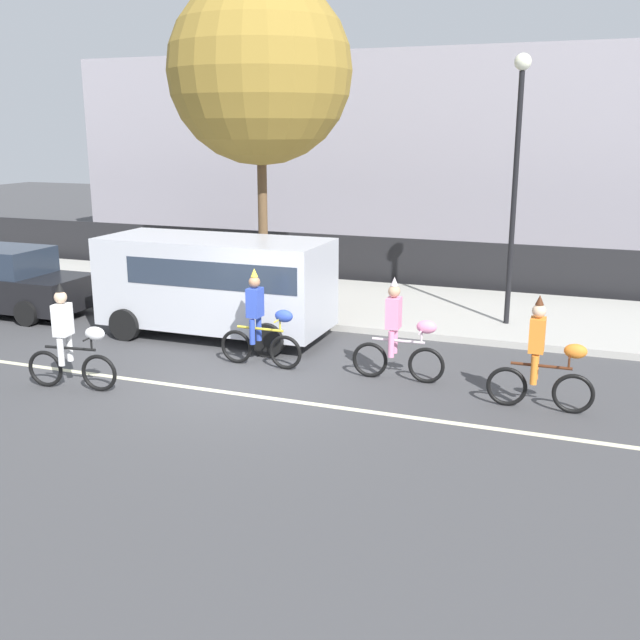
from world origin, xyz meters
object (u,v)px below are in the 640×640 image
parade_cyclist_cobalt (261,324)px  street_lamp_post (517,152)px  parade_cyclist_pink (399,336)px  parade_cyclist_orange (543,361)px  parked_van_silver (218,280)px  parade_cyclist_zebra (70,343)px  parked_car_black (7,282)px

parade_cyclist_cobalt → street_lamp_post: street_lamp_post is taller
parade_cyclist_pink → parade_cyclist_orange: same height
parked_van_silver → parade_cyclist_zebra: bearing=-101.1°
parade_cyclist_orange → parade_cyclist_cobalt: bearing=174.8°
parade_cyclist_zebra → parked_car_black: (-5.15, 4.06, -0.06)m
parade_cyclist_zebra → parade_cyclist_orange: size_ratio=1.00×
parked_van_silver → parade_cyclist_orange: bearing=-16.7°
parade_cyclist_cobalt → parade_cyclist_orange: 5.27m
parade_cyclist_zebra → parked_car_black: size_ratio=0.47×
parade_cyclist_orange → parked_car_black: bearing=170.5°
parked_car_black → street_lamp_post: bearing=13.1°
parade_cyclist_cobalt → parked_van_silver: bearing=137.4°
parade_cyclist_cobalt → parade_cyclist_pink: (2.70, 0.14, 0.00)m
parked_van_silver → parked_car_black: parked_van_silver is taller
parked_van_silver → street_lamp_post: (5.86, 2.82, 2.71)m
street_lamp_post → parade_cyclist_zebra: bearing=-134.3°
parked_car_black → parked_van_silver: bearing=-0.7°
parked_van_silver → street_lamp_post: bearing=25.7°
parade_cyclist_cobalt → parked_van_silver: parked_van_silver is taller
parade_cyclist_pink → parked_van_silver: bearing=161.5°
parade_cyclist_cobalt → parked_car_black: 7.90m
parade_cyclist_orange → street_lamp_post: 5.96m
parked_van_silver → street_lamp_post: street_lamp_post is taller
parade_cyclist_pink → street_lamp_post: street_lamp_post is taller
parade_cyclist_zebra → parked_van_silver: parked_van_silver is taller
parade_cyclist_pink → parked_car_black: bearing=171.5°
parade_cyclist_zebra → parade_cyclist_orange: same height
parade_cyclist_zebra → parade_cyclist_cobalt: size_ratio=1.00×
parked_car_black → street_lamp_post: size_ratio=0.70×
parked_van_silver → parked_car_black: 5.96m
parade_cyclist_orange → parked_van_silver: size_ratio=0.38×
parade_cyclist_orange → parked_car_black: size_ratio=0.47×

